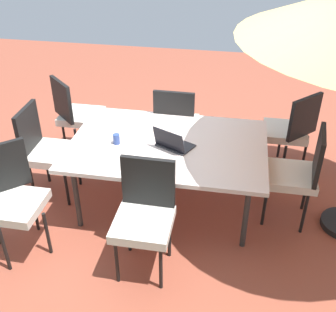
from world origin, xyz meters
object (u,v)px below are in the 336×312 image
object	(u,v)px
laptop	(173,143)
cup	(116,139)
chair_north	(145,213)
chair_south	(176,122)
chair_east	(46,148)
chair_southeast	(76,113)
dining_table	(168,147)
chair_southwest	(290,129)
chair_west	(298,171)
chair_northeast	(11,196)

from	to	relation	value
laptop	cup	size ratio (longest dim) A/B	4.03
chair_north	chair_south	bearing A→B (deg)	91.02
chair_east	chair_north	bearing A→B (deg)	-125.24
chair_north	laptop	distance (m)	0.80
chair_south	chair_southeast	xyz separation A→B (m)	(1.19, -0.03, 0.00)
chair_east	laptop	xyz separation A→B (m)	(-1.31, 0.05, 0.22)
dining_table	chair_southwest	xyz separation A→B (m)	(-1.20, -0.82, -0.12)
chair_southwest	chair_southeast	distance (m)	2.43
dining_table	chair_west	xyz separation A→B (m)	(-1.22, 0.01, -0.12)
chair_west	chair_southwest	distance (m)	0.83
chair_southwest	cup	size ratio (longest dim) A/B	9.99
chair_north	chair_northeast	bearing A→B (deg)	179.84
cup	chair_south	bearing A→B (deg)	-116.87
dining_table	laptop	size ratio (longest dim) A/B	4.67
chair_northeast	chair_west	bearing A→B (deg)	-24.09
chair_southeast	laptop	world-z (taller)	chair_southeast
chair_east	chair_southeast	distance (m)	0.81
chair_south	chair_northeast	xyz separation A→B (m)	(1.15, 1.57, 0.00)
chair_east	chair_southeast	size ratio (longest dim) A/B	1.00
chair_east	chair_west	world-z (taller)	same
chair_west	dining_table	bearing A→B (deg)	-83.13
chair_north	chair_southwest	distance (m)	2.07
chair_southwest	chair_south	bearing A→B (deg)	-42.80
chair_south	chair_west	bearing A→B (deg)	149.66
dining_table	chair_north	bearing A→B (deg)	87.35
chair_north	chair_south	size ratio (longest dim) A/B	1.00
chair_west	laptop	distance (m)	1.18
dining_table	chair_south	world-z (taller)	chair_south
chair_southwest	laptop	size ratio (longest dim) A/B	2.48
dining_table	cup	size ratio (longest dim) A/B	18.81
chair_north	chair_southwest	size ratio (longest dim) A/B	1.00
cup	chair_northeast	bearing A→B (deg)	44.88
chair_west	chair_north	xyz separation A→B (m)	(1.25, 0.83, 0.00)
chair_west	chair_southwest	bearing A→B (deg)	-171.85
dining_table	chair_southeast	distance (m)	1.46
chair_southwest	cup	world-z (taller)	chair_southwest
dining_table	laptop	xyz separation A→B (m)	(-0.06, 0.08, 0.09)
laptop	cup	xyz separation A→B (m)	(0.53, 0.02, 0.00)
chair_north	chair_southeast	size ratio (longest dim) A/B	1.00
chair_northeast	laptop	xyz separation A→B (m)	(-1.26, -0.74, 0.22)
chair_west	chair_north	world-z (taller)	same
laptop	cup	distance (m)	0.53
laptop	chair_south	bearing A→B (deg)	-56.67
chair_southeast	cup	world-z (taller)	chair_southeast
dining_table	chair_southwest	size ratio (longest dim) A/B	1.88
chair_west	chair_south	world-z (taller)	same
chair_west	chair_northeast	xyz separation A→B (m)	(2.42, 0.81, 0.00)
chair_south	chair_southwest	bearing A→B (deg)	-176.22
chair_southwest	cup	bearing A→B (deg)	-17.38
chair_west	cup	size ratio (longest dim) A/B	9.99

